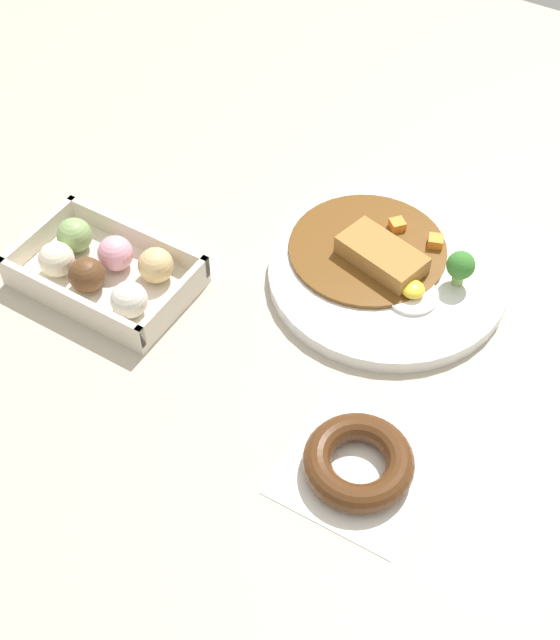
# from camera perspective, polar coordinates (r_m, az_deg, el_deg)

# --- Properties ---
(ground_plane) EXTENTS (1.60, 1.60, 0.00)m
(ground_plane) POSITION_cam_1_polar(r_m,az_deg,el_deg) (1.04, 0.45, 1.42)
(ground_plane) COLOR #B2A893
(curry_plate) EXTENTS (0.29, 0.29, 0.06)m
(curry_plate) POSITION_cam_1_polar(r_m,az_deg,el_deg) (1.07, 7.00, 3.29)
(curry_plate) COLOR white
(curry_plate) RESTS_ON ground_plane
(donut_box) EXTENTS (0.21, 0.14, 0.06)m
(donut_box) POSITION_cam_1_polar(r_m,az_deg,el_deg) (1.07, -11.39, 3.21)
(donut_box) COLOR beige
(donut_box) RESTS_ON ground_plane
(chocolate_ring_donut) EXTENTS (0.15, 0.15, 0.03)m
(chocolate_ring_donut) POSITION_cam_1_polar(r_m,az_deg,el_deg) (0.89, 5.14, -9.27)
(chocolate_ring_donut) COLOR white
(chocolate_ring_donut) RESTS_ON ground_plane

